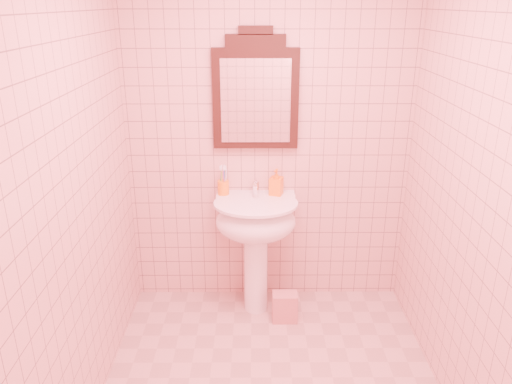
{
  "coord_description": "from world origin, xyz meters",
  "views": [
    {
      "loc": [
        -0.1,
        -2.3,
        2.15
      ],
      "look_at": [
        -0.09,
        0.55,
        1.06
      ],
      "focal_mm": 35.0,
      "sensor_mm": 36.0,
      "label": 1
    }
  ],
  "objects_px": {
    "soap_dispenser": "(276,182)",
    "toothbrush_cup": "(223,187)",
    "towel": "(285,307)",
    "pedestal_sink": "(256,228)",
    "mirror": "(256,94)"
  },
  "relations": [
    {
      "from": "mirror",
      "to": "toothbrush_cup",
      "type": "distance_m",
      "value": 0.69
    },
    {
      "from": "towel",
      "to": "soap_dispenser",
      "type": "bearing_deg",
      "value": 102.39
    },
    {
      "from": "toothbrush_cup",
      "to": "soap_dispenser",
      "type": "relative_size",
      "value": 0.99
    },
    {
      "from": "soap_dispenser",
      "to": "toothbrush_cup",
      "type": "bearing_deg",
      "value": -161.64
    },
    {
      "from": "mirror",
      "to": "toothbrush_cup",
      "type": "xyz_separation_m",
      "value": [
        -0.23,
        -0.06,
        -0.65
      ]
    },
    {
      "from": "soap_dispenser",
      "to": "towel",
      "type": "xyz_separation_m",
      "value": [
        0.06,
        -0.28,
        -0.85
      ]
    },
    {
      "from": "mirror",
      "to": "soap_dispenser",
      "type": "relative_size",
      "value": 4.28
    },
    {
      "from": "pedestal_sink",
      "to": "toothbrush_cup",
      "type": "bearing_deg",
      "value": 147.92
    },
    {
      "from": "pedestal_sink",
      "to": "towel",
      "type": "relative_size",
      "value": 4.01
    },
    {
      "from": "mirror",
      "to": "soap_dispenser",
      "type": "height_order",
      "value": "mirror"
    },
    {
      "from": "pedestal_sink",
      "to": "towel",
      "type": "bearing_deg",
      "value": -34.28
    },
    {
      "from": "soap_dispenser",
      "to": "towel",
      "type": "distance_m",
      "value": 0.9
    },
    {
      "from": "pedestal_sink",
      "to": "mirror",
      "type": "xyz_separation_m",
      "value": [
        0.0,
        0.2,
        0.91
      ]
    },
    {
      "from": "soap_dispenser",
      "to": "towel",
      "type": "relative_size",
      "value": 0.88
    },
    {
      "from": "pedestal_sink",
      "to": "towel",
      "type": "distance_m",
      "value": 0.61
    }
  ]
}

